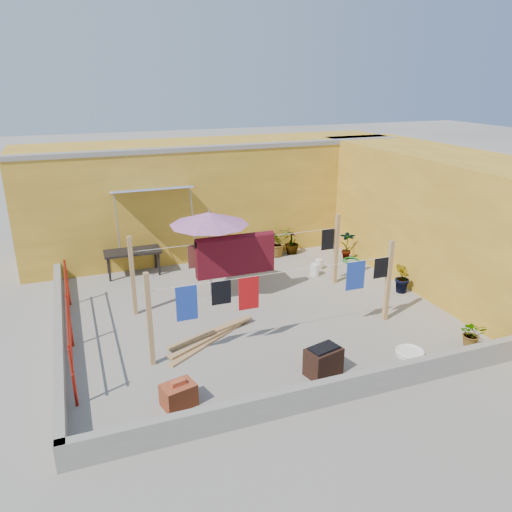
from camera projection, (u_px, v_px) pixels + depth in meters
name	position (u px, v px, depth m)	size (l,w,h in m)	color
ground	(254.00, 311.00, 11.20)	(80.00, 80.00, 0.00)	#9E998E
wall_back	(214.00, 195.00, 14.94)	(11.00, 3.27, 3.21)	gold
wall_right	(449.00, 220.00, 12.39)	(2.40, 9.00, 3.20)	gold
parapet_front	(332.00, 391.00, 7.98)	(8.30, 0.16, 0.44)	gray
parapet_left	(59.00, 333.00, 9.76)	(0.16, 7.30, 0.44)	gray
red_railing	(69.00, 313.00, 9.49)	(0.05, 4.20, 1.10)	#A71C10
clothesline_rig	(240.00, 260.00, 11.29)	(5.09, 2.35, 1.80)	tan
patio_umbrella	(209.00, 219.00, 11.20)	(1.84, 1.84, 2.16)	gray
outdoor_table	(132.00, 253.00, 13.07)	(1.46, 0.76, 0.68)	black
brick_stack	(179.00, 395.00, 7.93)	(0.60, 0.49, 0.45)	#AD4B28
lumber_pile	(209.00, 337.00, 9.93)	(2.03, 1.28, 0.13)	tan
brazier	(323.00, 361.00, 8.73)	(0.69, 0.54, 0.55)	black
white_basin	(410.00, 352.00, 9.42)	(0.54, 0.54, 0.09)	silver
water_jug_a	(319.00, 264.00, 13.60)	(0.20, 0.20, 0.31)	silver
water_jug_b	(315.00, 270.00, 13.13)	(0.23, 0.23, 0.37)	silver
green_hose	(351.00, 261.00, 14.15)	(0.51, 0.51, 0.08)	#1C7E24
plant_back_a	(276.00, 242.00, 14.50)	(0.78, 0.68, 0.87)	#215418
plant_back_b	(292.00, 242.00, 14.69)	(0.40, 0.40, 0.72)	#215418
plant_right_a	(347.00, 245.00, 14.27)	(0.45, 0.30, 0.85)	#215418
plant_right_b	(403.00, 278.00, 11.99)	(0.43, 0.35, 0.78)	#215418
plant_right_c	(472.00, 334.00, 9.66)	(0.48, 0.41, 0.53)	#215418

